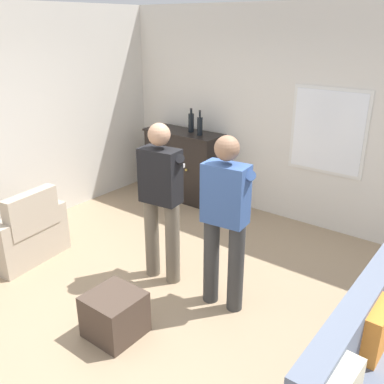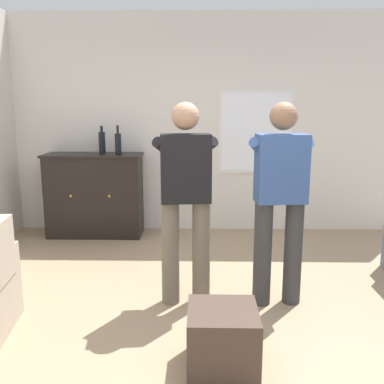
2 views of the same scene
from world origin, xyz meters
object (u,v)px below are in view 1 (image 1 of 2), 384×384
at_px(sideboard_cabinet, 184,165).
at_px(armchair, 22,235).
at_px(bottle_liquor_amber, 191,122).
at_px(ottoman, 115,314).
at_px(bottle_wine_green, 200,126).
at_px(person_standing_left, 162,196).
at_px(person_standing_right, 225,216).
at_px(couch, 375,361).

bearing_deg(sideboard_cabinet, armchair, -97.23).
bearing_deg(bottle_liquor_amber, ottoman, -64.24).
bearing_deg(armchair, bottle_wine_green, 75.53).
xyz_separation_m(ottoman, person_standing_left, (-0.27, 0.94, 0.74)).
relative_size(sideboard_cabinet, ottoman, 2.75).
distance_m(bottle_liquor_amber, person_standing_right, 2.71).
relative_size(person_standing_left, person_standing_right, 1.00).
height_order(person_standing_left, person_standing_right, same).
distance_m(couch, bottle_liquor_amber, 4.12).
relative_size(armchair, bottle_wine_green, 2.67).
bearing_deg(sideboard_cabinet, couch, -32.02).
xyz_separation_m(sideboard_cabinet, bottle_wine_green, (0.33, -0.03, 0.66)).
xyz_separation_m(bottle_liquor_amber, ottoman, (1.39, -2.87, -1.00)).
bearing_deg(person_standing_right, person_standing_left, 179.70).
height_order(sideboard_cabinet, person_standing_right, person_standing_right).
relative_size(couch, bottle_liquor_amber, 6.68).
distance_m(person_standing_left, person_standing_right, 0.77).
height_order(ottoman, person_standing_left, person_standing_left).
height_order(armchair, bottle_liquor_amber, bottle_liquor_amber).
bearing_deg(couch, person_standing_right, 168.91).
xyz_separation_m(couch, bottle_liquor_amber, (-3.36, 2.22, 0.86)).
bearing_deg(couch, ottoman, -161.77).
relative_size(bottle_wine_green, bottle_liquor_amber, 1.03).
xyz_separation_m(armchair, bottle_liquor_amber, (0.43, 2.61, 0.91)).
bearing_deg(couch, person_standing_left, 172.56).
bearing_deg(ottoman, couch, 18.23).
bearing_deg(sideboard_cabinet, person_standing_right, -43.30).
xyz_separation_m(bottle_wine_green, person_standing_left, (0.90, -1.85, -0.25)).
distance_m(sideboard_cabinet, ottoman, 3.21).
xyz_separation_m(couch, sideboard_cabinet, (-3.47, 2.17, 0.20)).
height_order(sideboard_cabinet, bottle_liquor_amber, bottle_liquor_amber).
distance_m(armchair, sideboard_cabinet, 2.59).
distance_m(bottle_wine_green, person_standing_right, 2.51).
bearing_deg(bottle_wine_green, armchair, -104.47).
xyz_separation_m(bottle_wine_green, person_standing_right, (1.67, -1.85, -0.25)).
bearing_deg(couch, bottle_wine_green, 145.76).
xyz_separation_m(ottoman, person_standing_right, (0.50, 0.94, 0.74)).
bearing_deg(person_standing_left, couch, -7.44).
relative_size(sideboard_cabinet, bottle_liquor_amber, 3.51).
height_order(bottle_wine_green, ottoman, bottle_wine_green).
bearing_deg(bottle_liquor_amber, person_standing_right, -45.64).
xyz_separation_m(couch, person_standing_right, (-1.48, 0.29, 0.60)).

